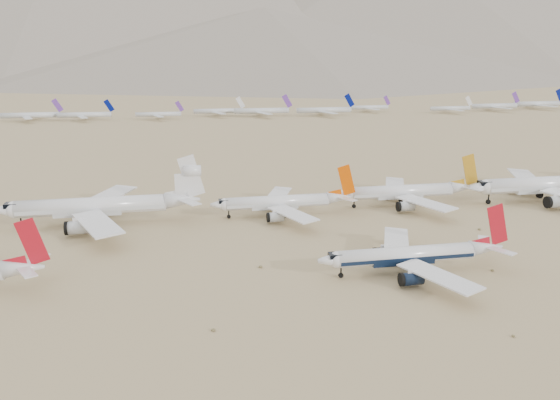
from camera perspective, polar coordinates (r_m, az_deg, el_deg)
name	(u,v)px	position (r m, az deg, el deg)	size (l,w,h in m)	color
ground	(400,282)	(130.33, 12.44, -8.34)	(7000.00, 7000.00, 0.00)	#927A55
main_airliner	(414,255)	(134.80, 13.80, -5.59)	(45.54, 44.48, 16.07)	white
row2_navy_widebody	(550,184)	(214.90, 26.38, 1.46)	(59.41, 58.09, 21.14)	white
row2_gold_tail	(408,192)	(192.19, 13.19, 0.87)	(48.52, 47.45, 17.28)	white
row2_orange_tail	(283,202)	(175.46, 0.34, -0.21)	(44.90, 43.92, 16.02)	white
row2_white_trijet	(103,205)	(174.60, -17.96, -0.53)	(58.89, 57.55, 20.87)	white
distant_storage_row	(290,110)	(452.27, 1.07, 9.38)	(613.27, 60.26, 15.80)	silver
mountain_range	(209,3)	(1766.59, -7.44, 19.74)	(7354.00, 3024.00, 470.00)	slate
foothills	(427,43)	(1339.35, 15.12, 15.51)	(4637.50, 1395.00, 155.00)	slate
desert_scrub	(342,336)	(105.10, 6.52, -13.96)	(233.60, 121.67, 0.63)	brown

